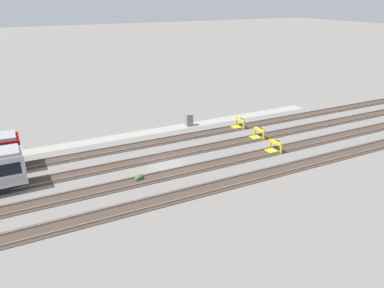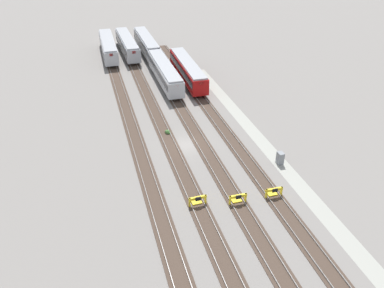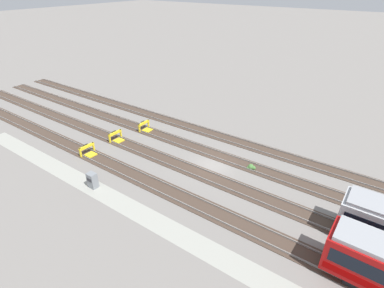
{
  "view_description": "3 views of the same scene",
  "coord_description": "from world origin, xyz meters",
  "px_view_note": "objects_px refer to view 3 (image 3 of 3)",
  "views": [
    {
      "loc": [
        13.92,
        32.25,
        16.32
      ],
      "look_at": [
        -2.78,
        0.0,
        1.8
      ],
      "focal_mm": 35.0,
      "sensor_mm": 36.0,
      "label": 1
    },
    {
      "loc": [
        -41.77,
        11.38,
        26.83
      ],
      "look_at": [
        -2.78,
        0.0,
        1.8
      ],
      "focal_mm": 35.0,
      "sensor_mm": 36.0,
      "label": 2
    },
    {
      "loc": [
        14.1,
        -23.91,
        18.11
      ],
      "look_at": [
        -2.78,
        0.0,
        1.8
      ],
      "focal_mm": 28.0,
      "sensor_mm": 36.0,
      "label": 3
    }
  ],
  "objects_px": {
    "bumper_stop_middle_track": "(145,127)",
    "weed_clump": "(251,167)",
    "bumper_stop_near_inner_track": "(117,137)",
    "bumper_stop_nearest_track": "(88,151)",
    "electrical_cabinet": "(92,180)"
  },
  "relations": [
    {
      "from": "bumper_stop_middle_track",
      "to": "weed_clump",
      "type": "distance_m",
      "value": 15.78
    },
    {
      "from": "bumper_stop_near_inner_track",
      "to": "bumper_stop_middle_track",
      "type": "height_order",
      "value": "same"
    },
    {
      "from": "bumper_stop_nearest_track",
      "to": "bumper_stop_near_inner_track",
      "type": "distance_m",
      "value": 4.26
    },
    {
      "from": "bumper_stop_nearest_track",
      "to": "bumper_stop_near_inner_track",
      "type": "bearing_deg",
      "value": 89.1
    },
    {
      "from": "bumper_stop_nearest_track",
      "to": "electrical_cabinet",
      "type": "height_order",
      "value": "electrical_cabinet"
    },
    {
      "from": "bumper_stop_near_inner_track",
      "to": "bumper_stop_middle_track",
      "type": "xyz_separation_m",
      "value": [
        0.93,
        4.27,
        0.0
      ]
    },
    {
      "from": "electrical_cabinet",
      "to": "bumper_stop_middle_track",
      "type": "bearing_deg",
      "value": 109.92
    },
    {
      "from": "bumper_stop_near_inner_track",
      "to": "weed_clump",
      "type": "distance_m",
      "value": 17.15
    },
    {
      "from": "weed_clump",
      "to": "electrical_cabinet",
      "type": "bearing_deg",
      "value": -133.72
    },
    {
      "from": "weed_clump",
      "to": "bumper_stop_middle_track",
      "type": "bearing_deg",
      "value": 178.6
    },
    {
      "from": "weed_clump",
      "to": "bumper_stop_nearest_track",
      "type": "bearing_deg",
      "value": -154.08
    },
    {
      "from": "bumper_stop_near_inner_track",
      "to": "electrical_cabinet",
      "type": "distance_m",
      "value": 9.61
    },
    {
      "from": "bumper_stop_near_inner_track",
      "to": "weed_clump",
      "type": "relative_size",
      "value": 2.18
    },
    {
      "from": "bumper_stop_nearest_track",
      "to": "electrical_cabinet",
      "type": "bearing_deg",
      "value": -34.3
    },
    {
      "from": "bumper_stop_nearest_track",
      "to": "weed_clump",
      "type": "relative_size",
      "value": 2.18
    }
  ]
}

